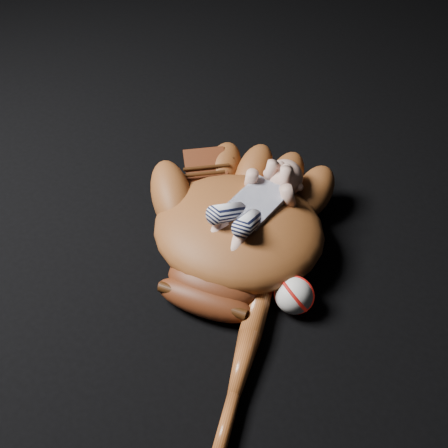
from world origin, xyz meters
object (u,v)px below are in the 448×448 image
Objects in this scene: newborn_baby at (250,209)px; baseball_bat at (247,347)px; baseball_glove at (239,223)px; baseball at (294,295)px.

newborn_baby is 0.30m from baseball_bat.
baseball_bat is at bearing -64.90° from baseball_glove.
baseball reaches higher than baseball_bat.
baseball_glove reaches higher than baseball_bat.
baseball_bat is (0.15, -0.24, -0.11)m from newborn_baby.
baseball_glove is at bearing 126.82° from baseball_bat.
newborn_baby reaches higher than baseball_glove.
baseball_glove is at bearing -145.46° from newborn_baby.
baseball_bat is at bearing -56.77° from newborn_baby.
newborn_baby is at bearing 21.54° from baseball_glove.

